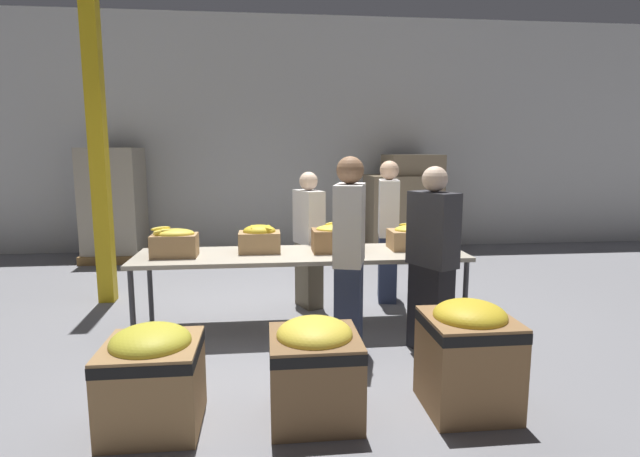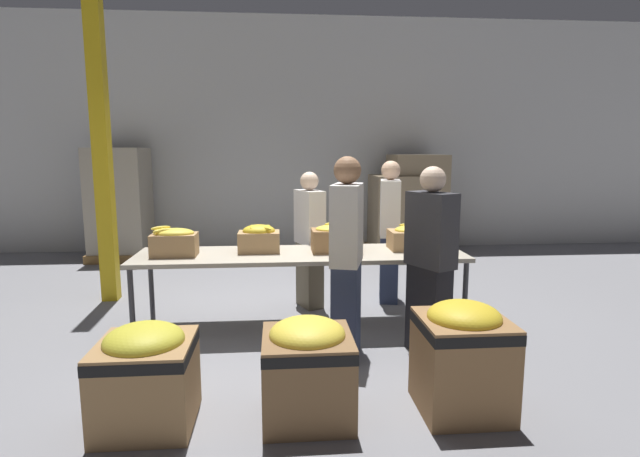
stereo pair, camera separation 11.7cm
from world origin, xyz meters
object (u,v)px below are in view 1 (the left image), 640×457
volunteer_1 (349,259)px  volunteer_2 (388,232)px  sorting_table (302,257)px  pallet_stack_2 (114,205)px  banana_box_3 (413,237)px  volunteer_3 (432,261)px  banana_box_0 (174,242)px  banana_box_2 (337,238)px  pallet_stack_1 (395,216)px  pallet_stack_0 (411,205)px  volunteer_0 (309,241)px  banana_box_1 (260,238)px  donation_bin_1 (315,366)px  support_pillar (97,126)px  donation_bin_2 (468,352)px  donation_bin_0 (152,374)px

volunteer_1 → volunteer_2: bearing=-9.5°
sorting_table → pallet_stack_2: size_ratio=1.78×
banana_box_3 → volunteer_3: bearing=-94.8°
banana_box_3 → banana_box_0: bearing=-176.9°
banana_box_2 → pallet_stack_1: (1.47, 3.34, -0.23)m
volunteer_1 → pallet_stack_0: bearing=-7.5°
volunteer_0 → volunteer_1: volunteer_1 is taller
pallet_stack_1 → banana_box_1: bearing=-124.0°
pallet_stack_2 → banana_box_3: bearing=-41.1°
banana_box_3 → volunteer_1: bearing=-134.4°
donation_bin_1 → banana_box_1: bearing=101.6°
banana_box_2 → support_pillar: size_ratio=0.12×
sorting_table → banana_box_1: (-0.41, 0.08, 0.18)m
banana_box_0 → donation_bin_2: (2.19, -1.66, -0.49)m
banana_box_0 → pallet_stack_1: 4.56m
banana_box_2 → pallet_stack_0: 3.83m
donation_bin_2 → pallet_stack_2: pallet_stack_2 is taller
donation_bin_0 → pallet_stack_1: (2.88, 5.07, 0.30)m
banana_box_2 → volunteer_3: 1.03m
banana_box_1 → pallet_stack_2: bearing=124.6°
pallet_stack_0 → pallet_stack_1: (-0.29, -0.06, -0.17)m
sorting_table → volunteer_3: bearing=-33.6°
banana_box_1 → support_pillar: (-1.78, 1.04, 1.11)m
banana_box_2 → banana_box_0: bearing=-177.4°
support_pillar → volunteer_2: bearing=-5.5°
donation_bin_0 → donation_bin_2: donation_bin_2 is taller
banana_box_0 → volunteer_2: bearing=20.7°
banana_box_0 → banana_box_1: bearing=8.7°
sorting_table → volunteer_3: (1.06, -0.71, 0.09)m
volunteer_0 → banana_box_1: bearing=-63.9°
volunteer_0 → support_pillar: size_ratio=0.38×
volunteer_0 → donation_bin_0: (-1.19, -2.37, -0.40)m
volunteer_2 → pallet_stack_0: bearing=169.1°
pallet_stack_0 → banana_box_1: bearing=-126.8°
banana_box_0 → banana_box_3: bearing=3.1°
banana_box_0 → donation_bin_2: 2.79m
banana_box_2 → volunteer_0: (-0.22, 0.64, -0.14)m
banana_box_1 → volunteer_0: bearing=47.9°
banana_box_0 → volunteer_2: 2.41m
banana_box_1 → banana_box_3: bearing=0.2°
donation_bin_1 → support_pillar: support_pillar is taller
sorting_table → volunteer_0: volunteer_0 is taller
banana_box_2 → donation_bin_2: (0.64, -1.73, -0.49)m
sorting_table → pallet_stack_2: (-2.75, 3.47, 0.17)m
banana_box_0 → volunteer_1: volunteer_1 is taller
volunteer_1 → support_pillar: 3.34m
sorting_table → donation_bin_1: (-0.04, -1.70, -0.35)m
volunteer_0 → donation_bin_1: volunteer_0 is taller
banana_box_2 → volunteer_3: (0.71, -0.74, -0.09)m
volunteer_3 → support_pillar: (-3.25, 1.83, 1.20)m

